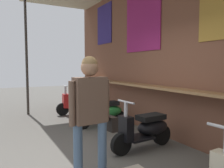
% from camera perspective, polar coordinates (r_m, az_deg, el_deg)
% --- Properties ---
extents(ground_plane, '(29.43, 29.43, 0.00)m').
position_cam_1_polar(ground_plane, '(3.94, -4.19, -19.05)').
color(ground_plane, '#56544F').
extents(market_stall_facade, '(10.51, 2.70, 3.89)m').
position_cam_1_polar(market_stall_facade, '(4.72, 16.97, 11.63)').
color(market_stall_facade, brown).
rests_on(market_stall_facade, ground_plane).
extents(scooter_red, '(0.48, 1.40, 0.97)m').
position_cam_1_polar(scooter_red, '(7.50, -8.20, -4.65)').
color(scooter_red, red).
rests_on(scooter_red, ground_plane).
extents(scooter_green, '(0.46, 1.40, 0.97)m').
position_cam_1_polar(scooter_green, '(5.89, -2.13, -7.12)').
color(scooter_green, '#237533').
rests_on(scooter_green, ground_plane).
extents(scooter_black, '(0.50, 1.40, 0.97)m').
position_cam_1_polar(scooter_black, '(4.38, 8.71, -11.25)').
color(scooter_black, black).
rests_on(scooter_black, ground_plane).
extents(shopper_browsing, '(0.30, 0.67, 1.71)m').
position_cam_1_polar(shopper_browsing, '(2.93, -5.39, -5.92)').
color(shopper_browsing, slate).
rests_on(shopper_browsing, ground_plane).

